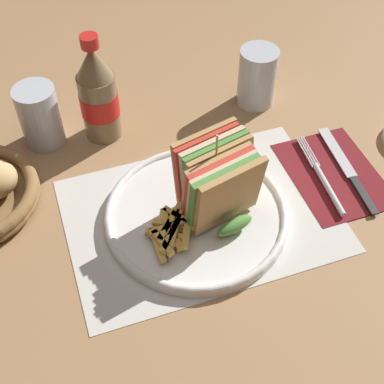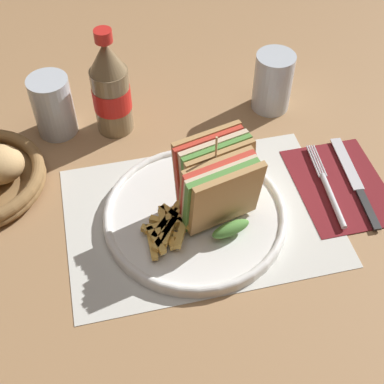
# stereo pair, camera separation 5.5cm
# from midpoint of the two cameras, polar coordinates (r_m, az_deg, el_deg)

# --- Properties ---
(ground_plane) EXTENTS (4.00, 4.00, 0.00)m
(ground_plane) POSITION_cam_midpoint_polar(r_m,az_deg,el_deg) (0.80, 4.58, -3.59)
(ground_plane) COLOR #9E754C
(placemat) EXTENTS (0.40, 0.28, 0.00)m
(placemat) POSITION_cam_midpoint_polar(r_m,az_deg,el_deg) (0.81, 2.82, -2.62)
(placemat) COLOR silver
(placemat) RESTS_ON ground_plane
(plate_main) EXTENTS (0.28, 0.28, 0.02)m
(plate_main) POSITION_cam_midpoint_polar(r_m,az_deg,el_deg) (0.80, 2.27, -2.53)
(plate_main) COLOR white
(plate_main) RESTS_ON ground_plane
(club_sandwich) EXTENTS (0.12, 0.13, 0.14)m
(club_sandwich) POSITION_cam_midpoint_polar(r_m,az_deg,el_deg) (0.76, 4.80, 0.90)
(club_sandwich) COLOR tan
(club_sandwich) RESTS_ON plate_main
(fries_pile) EXTENTS (0.08, 0.09, 0.02)m
(fries_pile) POSITION_cam_midpoint_polar(r_m,az_deg,el_deg) (0.76, -0.67, -3.96)
(fries_pile) COLOR gold
(fries_pile) RESTS_ON plate_main
(napkin) EXTENTS (0.14, 0.19, 0.00)m
(napkin) POSITION_cam_midpoint_polar(r_m,az_deg,el_deg) (0.89, 17.23, 0.64)
(napkin) COLOR maroon
(napkin) RESTS_ON ground_plane
(fork) EXTENTS (0.03, 0.18, 0.01)m
(fork) POSITION_cam_midpoint_polar(r_m,az_deg,el_deg) (0.87, 16.28, -0.19)
(fork) COLOR silver
(fork) RESTS_ON napkin
(knife) EXTENTS (0.03, 0.20, 0.00)m
(knife) POSITION_cam_midpoint_polar(r_m,az_deg,el_deg) (0.90, 18.72, 0.95)
(knife) COLOR black
(knife) RESTS_ON napkin
(coke_bottle_near) EXTENTS (0.06, 0.06, 0.19)m
(coke_bottle_near) POSITION_cam_midpoint_polar(r_m,az_deg,el_deg) (0.90, -6.93, 10.77)
(coke_bottle_near) COLOR #7A6647
(coke_bottle_near) RESTS_ON ground_plane
(glass_near) EXTENTS (0.07, 0.07, 0.11)m
(glass_near) POSITION_cam_midpoint_polar(r_m,az_deg,el_deg) (0.98, 10.19, 11.09)
(glass_near) COLOR silver
(glass_near) RESTS_ON ground_plane
(glass_far) EXTENTS (0.07, 0.07, 0.11)m
(glass_far) POSITION_cam_midpoint_polar(r_m,az_deg,el_deg) (0.94, -12.91, 8.55)
(glass_far) COLOR silver
(glass_far) RESTS_ON ground_plane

